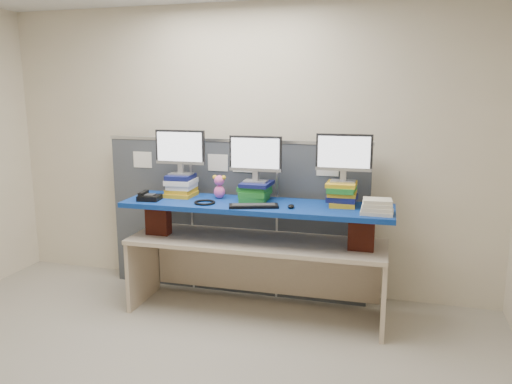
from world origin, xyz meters
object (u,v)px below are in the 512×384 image
(monitor_left, at_px, (180,149))
(monitor_center, at_px, (255,156))
(desk, at_px, (256,255))
(desk_phone, at_px, (149,197))
(keyboard, at_px, (254,206))
(monitor_right, at_px, (344,155))
(blue_board, at_px, (256,206))

(monitor_left, height_order, monitor_center, monitor_left)
(desk, height_order, monitor_left, monitor_left)
(desk_phone, bearing_deg, desk, 1.07)
(desk, height_order, keyboard, keyboard)
(desk_phone, bearing_deg, monitor_right, 1.91)
(desk, distance_m, monitor_center, 0.87)
(monitor_left, bearing_deg, blue_board, -9.03)
(desk, xyz_separation_m, monitor_center, (-0.04, 0.12, 0.87))
(monitor_left, distance_m, monitor_center, 0.71)
(blue_board, distance_m, monitor_center, 0.44)
(blue_board, distance_m, desk_phone, 0.97)
(desk_phone, bearing_deg, monitor_left, 42.46)
(desk, relative_size, monitor_center, 4.84)
(keyboard, xyz_separation_m, desk_phone, (-0.98, 0.01, 0.02))
(monitor_center, distance_m, desk_phone, 1.02)
(blue_board, bearing_deg, monitor_center, 106.83)
(desk, xyz_separation_m, monitor_left, (-0.75, 0.11, 0.90))
(monitor_right, relative_size, keyboard, 1.08)
(monitor_center, distance_m, monitor_right, 0.77)
(desk, relative_size, keyboard, 5.22)
(desk, distance_m, blue_board, 0.45)
(desk, relative_size, monitor_right, 4.84)
(desk, distance_m, monitor_right, 1.16)
(desk, bearing_deg, keyboard, -82.51)
(keyboard, relative_size, desk_phone, 2.11)
(monitor_center, xyz_separation_m, desk_phone, (-0.92, -0.26, -0.37))
(blue_board, height_order, keyboard, keyboard)
(keyboard, bearing_deg, desk, 80.27)
(monitor_center, xyz_separation_m, monitor_right, (0.77, 0.01, 0.03))
(blue_board, bearing_deg, desk, 178.99)
(blue_board, distance_m, keyboard, 0.16)
(monitor_left, height_order, monitor_right, monitor_left)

